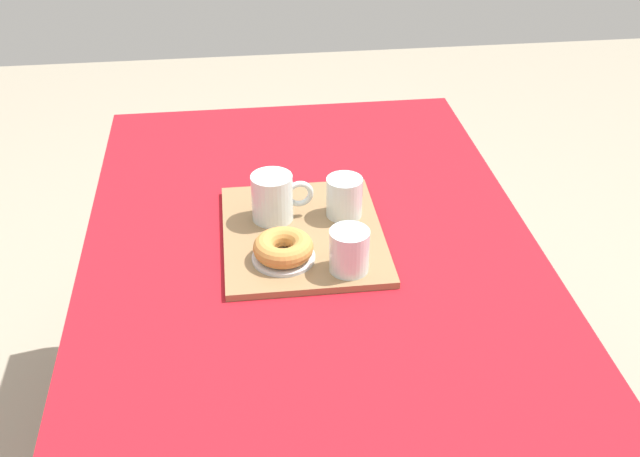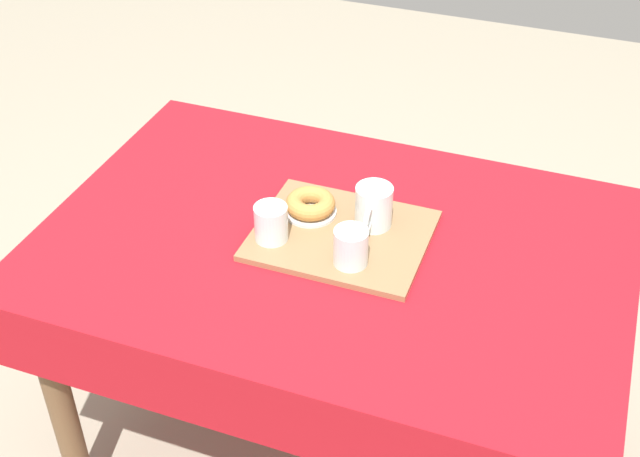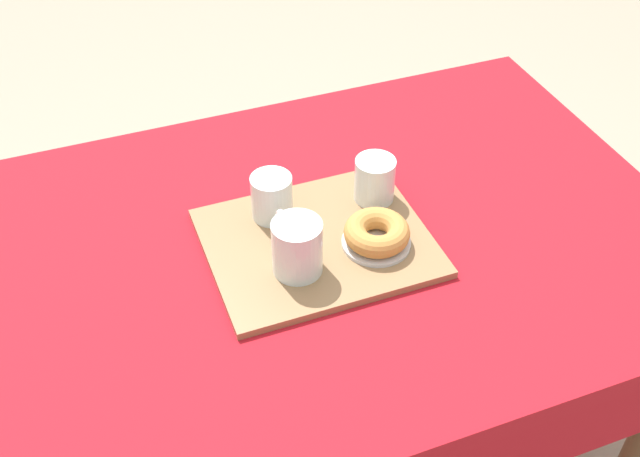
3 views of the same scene
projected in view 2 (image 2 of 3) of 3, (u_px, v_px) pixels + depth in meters
ground_plane at (331, 447)px, 2.32m from camera, size 6.00×6.00×0.00m
dining_table at (334, 272)px, 1.93m from camera, size 1.30×0.90×0.73m
serving_tray at (341, 235)px, 1.88m from camera, size 0.38×0.32×0.01m
tea_mug_left at (373, 208)px, 1.87m from camera, size 0.08×0.13×0.10m
water_glass_near at (271, 225)px, 1.84m from camera, size 0.07×0.07×0.08m
water_glass_far at (351, 249)px, 1.77m from camera, size 0.07×0.07×0.08m
donut_plate_left at (310, 212)px, 1.93m from camera, size 0.12×0.12×0.01m
sugar_donut_left at (310, 203)px, 1.92m from camera, size 0.11×0.11×0.04m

